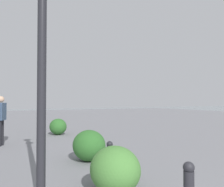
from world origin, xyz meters
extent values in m
cylinder|color=#232328|center=(3.46, 0.54, 2.20)|extent=(0.14, 0.14, 4.39)
cylinder|color=black|center=(8.76, 1.07, 0.45)|extent=(0.14, 0.14, 0.90)
cube|color=#384C66|center=(8.67, 1.11, 1.18)|extent=(0.46, 0.37, 0.60)
sphere|color=tan|center=(8.67, 1.11, 1.60)|extent=(0.22, 0.22, 0.22)
cylinder|color=#384C66|center=(8.91, 1.01, 1.15)|extent=(0.10, 0.10, 0.58)
sphere|color=#232328|center=(1.72, -0.82, 0.82)|extent=(0.13, 0.13, 0.13)
cylinder|color=#232328|center=(4.04, -0.91, 0.32)|extent=(0.12, 0.12, 0.64)
sphere|color=#232328|center=(4.04, -0.91, 0.68)|extent=(0.13, 0.13, 0.13)
ellipsoid|color=#2D6628|center=(10.39, -1.26, 0.36)|extent=(0.85, 0.76, 0.72)
ellipsoid|color=#477F38|center=(3.59, -0.79, 0.33)|extent=(0.77, 0.70, 0.66)
ellipsoid|color=#2D6628|center=(5.48, -0.98, 0.40)|extent=(0.94, 0.84, 0.80)
ellipsoid|color=#477F38|center=(3.29, -0.66, 0.40)|extent=(0.94, 0.85, 0.80)
camera|label=1|loc=(-0.32, 1.11, 1.59)|focal=37.64mm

